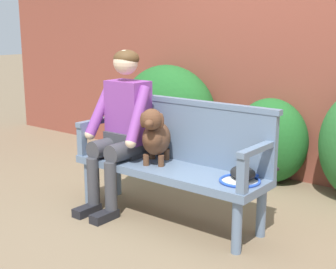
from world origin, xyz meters
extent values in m
plane|color=#7A664C|center=(0.00, 0.00, 0.00)|extent=(40.00, 40.00, 0.00)
cube|color=brown|center=(0.00, 1.69, 1.21)|extent=(8.00, 0.30, 2.42)
ellipsoid|color=#1E5B23|center=(-1.02, 1.28, 0.54)|extent=(1.18, 0.75, 1.08)
ellipsoid|color=#1E5B23|center=(0.19, 1.36, 0.41)|extent=(0.74, 0.56, 0.82)
cube|color=slate|center=(0.00, 0.00, 0.41)|extent=(1.60, 0.46, 0.06)
cylinder|color=slate|center=(-0.72, -0.17, 0.19)|extent=(0.07, 0.07, 0.38)
cylinder|color=slate|center=(0.72, -0.17, 0.19)|extent=(0.07, 0.07, 0.38)
cylinder|color=slate|center=(-0.72, 0.17, 0.19)|extent=(0.07, 0.07, 0.38)
cylinder|color=slate|center=(0.72, 0.17, 0.19)|extent=(0.07, 0.07, 0.38)
cube|color=slate|center=(0.00, 0.20, 0.67)|extent=(1.60, 0.05, 0.46)
cube|color=slate|center=(0.00, 0.20, 0.92)|extent=(1.64, 0.06, 0.04)
cube|color=slate|center=(-0.76, -0.19, 0.56)|extent=(0.06, 0.06, 0.24)
cube|color=slate|center=(-0.76, 0.00, 0.70)|extent=(0.06, 0.46, 0.04)
cube|color=slate|center=(0.76, -0.19, 0.56)|extent=(0.06, 0.06, 0.24)
cube|color=slate|center=(0.76, 0.00, 0.70)|extent=(0.06, 0.46, 0.04)
cube|color=black|center=(-0.57, -0.33, 0.04)|extent=(0.10, 0.24, 0.07)
cylinder|color=#3D3D42|center=(-0.57, -0.25, 0.26)|extent=(0.10, 0.10, 0.39)
cylinder|color=#3D3D42|center=(-0.57, -0.10, 0.52)|extent=(0.15, 0.30, 0.15)
cube|color=black|center=(-0.37, -0.33, 0.04)|extent=(0.10, 0.24, 0.07)
cylinder|color=#3D3D42|center=(-0.37, -0.25, 0.26)|extent=(0.10, 0.10, 0.39)
cylinder|color=#3D3D42|center=(-0.37, -0.10, 0.52)|extent=(0.15, 0.30, 0.15)
cube|color=#3D3D42|center=(-0.47, 0.05, 0.54)|extent=(0.32, 0.24, 0.20)
cube|color=#843D93|center=(-0.47, 0.07, 0.80)|extent=(0.34, 0.22, 0.52)
cylinder|color=#843D93|center=(-0.68, -0.04, 0.82)|extent=(0.14, 0.32, 0.44)
sphere|color=beige|center=(-0.70, -0.15, 0.62)|extent=(0.09, 0.09, 0.09)
cylinder|color=#843D93|center=(-0.26, -0.04, 0.82)|extent=(0.14, 0.32, 0.44)
sphere|color=beige|center=(-0.24, -0.15, 0.62)|extent=(0.09, 0.09, 0.09)
sphere|color=beige|center=(-0.47, 0.05, 1.21)|extent=(0.20, 0.20, 0.20)
ellipsoid|color=#51381E|center=(-0.47, 0.06, 1.24)|extent=(0.21, 0.21, 0.14)
cylinder|color=brown|center=(-0.15, -0.09, 0.48)|extent=(0.05, 0.05, 0.09)
cylinder|color=brown|center=(-0.04, -0.04, 0.48)|extent=(0.05, 0.05, 0.09)
cylinder|color=brown|center=(-0.23, 0.09, 0.48)|extent=(0.05, 0.05, 0.09)
cylinder|color=brown|center=(-0.12, 0.14, 0.48)|extent=(0.05, 0.05, 0.09)
ellipsoid|color=brown|center=(-0.13, 0.02, 0.63)|extent=(0.34, 0.39, 0.26)
sphere|color=brown|center=(-0.08, -0.08, 0.66)|extent=(0.15, 0.15, 0.15)
sphere|color=brown|center=(-0.07, -0.11, 0.81)|extent=(0.16, 0.16, 0.16)
ellipsoid|color=brown|center=(-0.04, -0.17, 0.80)|extent=(0.10, 0.12, 0.06)
ellipsoid|color=brown|center=(-0.14, -0.13, 0.80)|extent=(0.06, 0.06, 0.12)
ellipsoid|color=brown|center=(-0.01, -0.07, 0.80)|extent=(0.06, 0.06, 0.12)
sphere|color=brown|center=(-0.20, 0.16, 0.69)|extent=(0.08, 0.08, 0.08)
torus|color=blue|center=(0.63, 0.01, 0.45)|extent=(0.35, 0.35, 0.02)
cylinder|color=silver|center=(0.63, 0.01, 0.44)|extent=(0.25, 0.25, 0.00)
cube|color=blue|center=(0.67, 0.17, 0.45)|extent=(0.05, 0.08, 0.02)
cylinder|color=black|center=(0.70, 0.30, 0.45)|extent=(0.08, 0.22, 0.03)
ellipsoid|color=black|center=(0.61, 0.07, 0.48)|extent=(0.28, 0.27, 0.09)
camera|label=1|loc=(2.20, -2.79, 1.50)|focal=51.29mm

